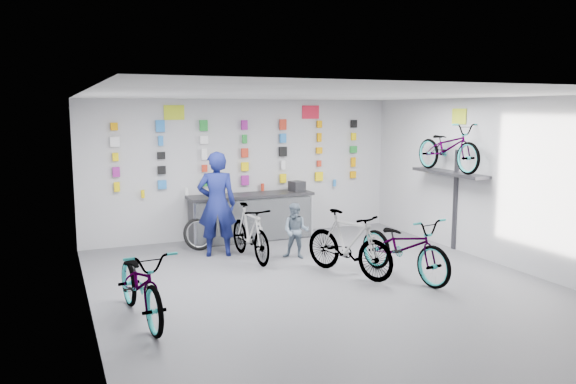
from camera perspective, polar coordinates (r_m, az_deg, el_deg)
name	(u,v)px	position (r m, az deg, el deg)	size (l,w,h in m)	color
floor	(326,287)	(9.00, 3.91, -9.64)	(8.00, 8.00, 0.00)	#535358
ceiling	(328,95)	(8.56, 4.12, 9.82)	(8.00, 8.00, 0.00)	white
wall_back	(244,169)	(12.32, -4.50, 2.39)	(7.00, 7.00, 0.00)	#BBBBBD
wall_front	(532,255)	(5.48, 23.55, -5.88)	(7.00, 7.00, 0.00)	#BBBBBD
wall_left	(87,209)	(7.73, -19.75, -1.67)	(8.00, 8.00, 0.00)	#BBBBBD
wall_right	(502,182)	(10.70, 20.93, 0.95)	(8.00, 8.00, 0.00)	#BBBBBD
counter	(251,218)	(12.04, -3.75, -2.62)	(2.70, 0.66, 1.00)	black
merch_wall	(242,155)	(12.21, -4.65, 3.80)	(5.57, 0.08, 1.57)	#FFDA04
wall_bracket	(450,177)	(11.48, 16.15, 1.46)	(0.39, 1.90, 2.00)	#333338
sign_left	(174,113)	(11.84, -11.50, 7.92)	(0.42, 0.02, 0.30)	#C2D722
sign_right	(311,112)	(12.84, 2.31, 8.10)	(0.42, 0.02, 0.30)	red
sign_side	(459,116)	(11.51, 16.99, 7.37)	(0.02, 0.40, 0.30)	#C2D722
bike_left	(141,283)	(7.75, -14.69, -8.95)	(0.68, 1.94, 1.02)	gray
bike_center	(349,243)	(9.54, 6.18, -5.20)	(0.52, 1.83, 1.10)	gray
bike_right	(404,246)	(9.55, 11.72, -5.44)	(0.71, 2.02, 1.06)	gray
bike_service	(250,232)	(10.47, -3.87, -4.11)	(0.49, 1.73, 1.04)	gray
bike_wall	(448,147)	(11.38, 15.97, 4.39)	(0.63, 1.80, 0.95)	gray
clerk	(217,204)	(10.73, -7.24, -1.22)	(0.73, 0.48, 2.01)	#101751
customer	(296,231)	(10.55, 0.81, -3.97)	(0.51, 0.40, 1.05)	slate
spare_wheel	(199,234)	(11.38, -9.07, -4.25)	(0.70, 0.40, 0.65)	black
register	(297,186)	(12.34, 0.91, 0.60)	(0.28, 0.30, 0.22)	black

